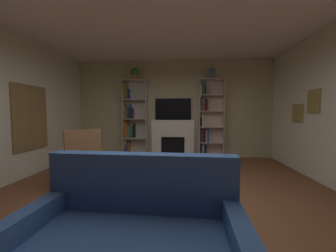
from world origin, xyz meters
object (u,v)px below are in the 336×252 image
Objects in this scene: tv at (173,109)px; potted_plant at (135,73)px; vase_with_flowers at (212,73)px; bookshelf_right at (208,120)px; armchair at (80,158)px; couch at (134,240)px; bookshelf_left at (133,120)px; fireplace at (173,138)px.

tv is 1.52m from potted_plant.
potted_plant is 2.22m from vase_with_flowers.
bookshelf_right is 3.61m from armchair.
bookshelf_right is (1.02, -0.08, -0.32)m from tv.
armchair reaches higher than couch.
couch is at bearing -75.48° from bookshelf_left.
couch is (-0.07, -4.40, -0.27)m from fireplace.
bookshelf_left is (-1.20, -0.02, 0.52)m from fireplace.
vase_with_flowers is 0.27× the size of couch.
potted_plant is (0.09, -0.03, 1.37)m from bookshelf_left.
bookshelf_right reaches higher than fireplace.
tv is at bearing 175.61° from bookshelf_right.
tv is 0.47× the size of bookshelf_right.
fireplace is 1.31× the size of armchair.
tv reaches higher than armchair.
potted_plant is (-2.13, -0.04, 1.36)m from bookshelf_right.
vase_with_flowers reaches higher than fireplace.
bookshelf_left reaches higher than armchair.
bookshelf_left is at bearing -175.77° from tv.
vase_with_flowers reaches higher than tv.
fireplace is 0.60× the size of bookshelf_right.
armchair is (-1.44, 1.87, 0.21)m from couch.
bookshelf_left is 2.58m from armchair.
couch is at bearing -52.42° from armchair.
bookshelf_left is 1.00× the size of bookshelf_right.
armchair is (-2.62, -2.47, -1.91)m from vase_with_flowers.
tv is 1.50m from vase_with_flowers.
potted_plant is (-1.11, -0.05, 1.89)m from fireplace.
fireplace is 1.28× the size of tv.
bookshelf_left is 4.73× the size of vase_with_flowers.
fireplace is at bearing 177.38° from vase_with_flowers.
potted_plant is at bearing 80.69° from armchair.
bookshelf_right is at bearing 0.27° from bookshelf_left.
couch is (1.13, -4.37, -0.79)m from bookshelf_left.
bookshelf_right is at bearing -4.39° from tv.
bookshelf_left is at bearing 179.24° from vase_with_flowers.
potted_plant is at bearing -178.88° from bookshelf_right.
potted_plant reaches higher than armchair.
armchair is at bearing -97.06° from bookshelf_left.
armchair is at bearing 127.58° from couch.
bookshelf_left is 2.67m from vase_with_flowers.
couch is 2.38m from armchair.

